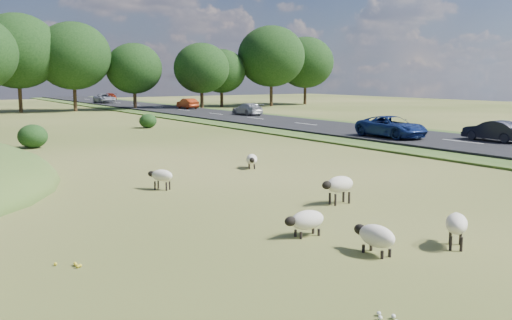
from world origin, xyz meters
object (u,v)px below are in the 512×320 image
at_px(sheep_3, 339,185).
at_px(sheep_4, 456,224).
at_px(sheep_5, 252,159).
at_px(car_4, 494,131).
at_px(car_5, 247,109).
at_px(car_2, 392,127).
at_px(sheep_0, 306,220).
at_px(car_0, 188,103).
at_px(car_3, 109,97).
at_px(sheep_2, 376,236).
at_px(sheep_1, 161,176).
at_px(car_1, 105,98).

xyz_separation_m(sheep_3, sheep_4, (-0.78, -5.36, -0.06)).
relative_size(sheep_5, car_4, 0.30).
bearing_deg(car_5, car_2, 81.13).
height_order(sheep_0, car_5, car_5).
bearing_deg(car_0, car_4, 90.00).
distance_m(car_3, car_5, 44.91).
height_order(sheep_0, car_0, car_0).
height_order(sheep_2, sheep_5, sheep_2).
bearing_deg(sheep_2, car_5, -29.87).
xyz_separation_m(sheep_1, car_3, (23.47, 76.35, 0.32)).
bearing_deg(car_5, sheep_5, 58.41).
xyz_separation_m(car_0, car_3, (0.00, 30.57, -0.03)).
bearing_deg(sheep_3, car_1, -104.62).
distance_m(sheep_2, sheep_5, 13.48).
xyz_separation_m(car_0, car_1, (-3.80, 21.21, 0.06)).
xyz_separation_m(car_1, car_3, (3.80, 9.36, -0.09)).
height_order(sheep_1, sheep_3, sheep_3).
relative_size(sheep_0, car_1, 0.25).
bearing_deg(car_0, sheep_4, 70.38).
bearing_deg(car_1, sheep_1, -106.36).
bearing_deg(sheep_3, sheep_1, -56.52).
height_order(sheep_0, sheep_4, sheep_4).
relative_size(sheep_1, car_1, 0.22).
bearing_deg(car_1, car_5, -83.90).
bearing_deg(car_3, car_5, 90.00).
distance_m(sheep_2, car_0, 60.33).
distance_m(sheep_0, sheep_1, 8.13).
xyz_separation_m(sheep_2, sheep_5, (4.51, 12.70, -0.04)).
relative_size(sheep_1, sheep_4, 0.92).
bearing_deg(sheep_1, sheep_2, 153.63).
distance_m(car_0, car_2, 38.88).
bearing_deg(sheep_4, car_2, 8.30).
xyz_separation_m(sheep_0, car_4, (22.79, 10.12, 0.45)).
bearing_deg(car_3, sheep_1, 72.91).
xyz_separation_m(sheep_2, car_3, (22.34, 86.61, 0.40)).
relative_size(car_1, car_5, 1.17).
bearing_deg(car_3, car_0, 90.00).
relative_size(sheep_0, sheep_5, 1.05).
distance_m(sheep_3, sheep_4, 5.42).
relative_size(car_2, car_5, 1.19).
bearing_deg(car_0, sheep_0, 67.07).
xyz_separation_m(sheep_0, sheep_5, (4.96, 10.55, -0.03)).
relative_size(sheep_1, car_2, 0.21).
bearing_deg(sheep_0, car_2, -139.87).
distance_m(car_1, car_3, 10.10).
bearing_deg(car_0, car_1, -79.84).
xyz_separation_m(sheep_0, car_5, (22.79, 39.55, 0.42)).
xyz_separation_m(car_1, car_4, (3.80, -64.97, -0.05)).
height_order(sheep_5, car_5, car_5).
distance_m(car_2, car_4, 6.34).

